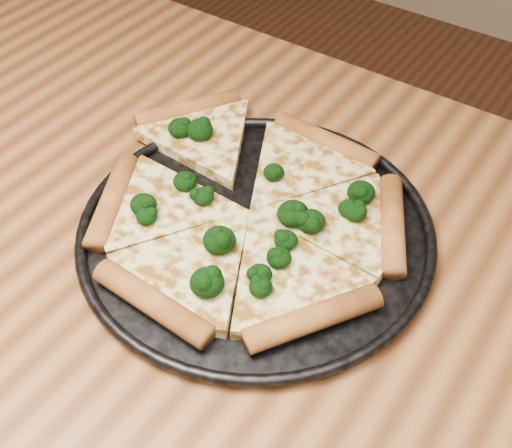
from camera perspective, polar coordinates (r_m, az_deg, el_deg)
The scene contains 4 objects.
dining_table at distance 0.72m, azimuth -11.29°, elevation -8.71°, with size 1.20×0.90×0.75m.
pizza_pan at distance 0.66m, azimuth 0.00°, elevation -0.50°, with size 0.36×0.36×0.02m.
pizza at distance 0.67m, azimuth -0.81°, elevation 1.46°, with size 0.37×0.32×0.02m.
broccoli_florets at distance 0.65m, azimuth -0.77°, elevation 1.30°, with size 0.25×0.21×0.02m.
Camera 1 is at (0.35, -0.26, 1.23)m, focal length 46.13 mm.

